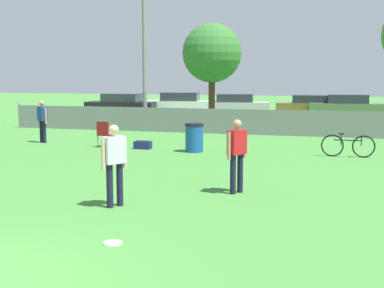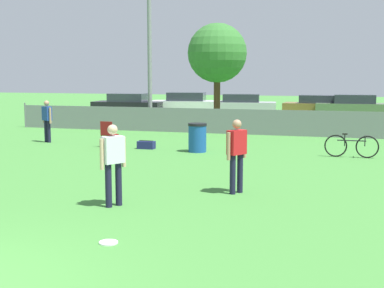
% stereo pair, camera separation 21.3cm
% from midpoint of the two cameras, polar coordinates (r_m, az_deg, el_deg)
% --- Properties ---
extents(fence_backline, '(21.12, 0.07, 1.21)m').
position_cam_midpoint_polar(fence_backline, '(23.44, 3.73, 2.41)').
color(fence_backline, gray).
rests_on(fence_backline, ground_plane).
extents(light_pole, '(0.90, 0.36, 8.41)m').
position_cam_midpoint_polar(light_pole, '(25.70, -5.38, 12.70)').
color(light_pole, gray).
rests_on(light_pole, ground_plane).
extents(tree_near_pole, '(2.89, 2.89, 5.08)m').
position_cam_midpoint_polar(tree_near_pole, '(26.41, 1.91, 9.63)').
color(tree_near_pole, '#4C331E').
rests_on(tree_near_pole, ground_plane).
extents(player_receiver_white, '(0.42, 0.51, 1.64)m').
position_cam_midpoint_polar(player_receiver_white, '(10.63, -8.86, -1.63)').
color(player_receiver_white, '#191933').
rests_on(player_receiver_white, ground_plane).
extents(player_defender_red, '(0.41, 0.52, 1.64)m').
position_cam_midpoint_polar(player_defender_red, '(11.73, 4.29, -0.71)').
color(player_defender_red, '#191933').
rests_on(player_defender_red, ground_plane).
extents(spectator_in_blue, '(0.51, 0.39, 1.61)m').
position_cam_midpoint_polar(spectator_in_blue, '(21.24, -15.95, 2.64)').
color(spectator_in_blue, '#191933').
rests_on(spectator_in_blue, ground_plane).
extents(frisbee_disc, '(0.30, 0.30, 0.03)m').
position_cam_midpoint_polar(frisbee_disc, '(8.54, -9.17, -10.38)').
color(frisbee_disc, white).
rests_on(frisbee_disc, ground_plane).
extents(folding_chair_sideline, '(0.52, 0.52, 0.94)m').
position_cam_midpoint_polar(folding_chair_sideline, '(19.43, -9.62, 1.20)').
color(folding_chair_sideline, '#333338').
rests_on(folding_chair_sideline, ground_plane).
extents(bicycle_sideline, '(1.66, 0.44, 0.76)m').
position_cam_midpoint_polar(bicycle_sideline, '(17.58, 15.97, -0.16)').
color(bicycle_sideline, black).
rests_on(bicycle_sideline, ground_plane).
extents(trash_bin, '(0.63, 0.63, 0.97)m').
position_cam_midpoint_polar(trash_bin, '(18.01, -0.10, 0.70)').
color(trash_bin, '#194C99').
rests_on(trash_bin, ground_plane).
extents(gear_bag_sideline, '(0.60, 0.33, 0.29)m').
position_cam_midpoint_polar(gear_bag_sideline, '(18.87, -5.59, -0.11)').
color(gear_bag_sideline, navy).
rests_on(gear_bag_sideline, ground_plane).
extents(parked_car_dark, '(4.47, 2.07, 1.41)m').
position_cam_midpoint_polar(parked_car_dark, '(33.97, -7.63, 4.17)').
color(parked_car_dark, black).
rests_on(parked_car_dark, ground_plane).
extents(parked_car_white, '(4.68, 2.46, 1.46)m').
position_cam_midpoint_polar(parked_car_white, '(34.15, -1.44, 4.29)').
color(parked_car_white, black).
rests_on(parked_car_white, ground_plane).
extents(parked_car_silver, '(4.46, 2.23, 1.38)m').
position_cam_midpoint_polar(parked_car_silver, '(33.71, 4.45, 4.16)').
color(parked_car_silver, black).
rests_on(parked_car_silver, ground_plane).
extents(parked_car_tan, '(4.19, 1.96, 1.34)m').
position_cam_midpoint_polar(parked_car_tan, '(33.74, 12.45, 3.98)').
color(parked_car_tan, black).
rests_on(parked_car_tan, ground_plane).
extents(parked_car_olive, '(4.52, 1.92, 1.41)m').
position_cam_midpoint_polar(parked_car_olive, '(33.13, 16.08, 3.86)').
color(parked_car_olive, black).
rests_on(parked_car_olive, ground_plane).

